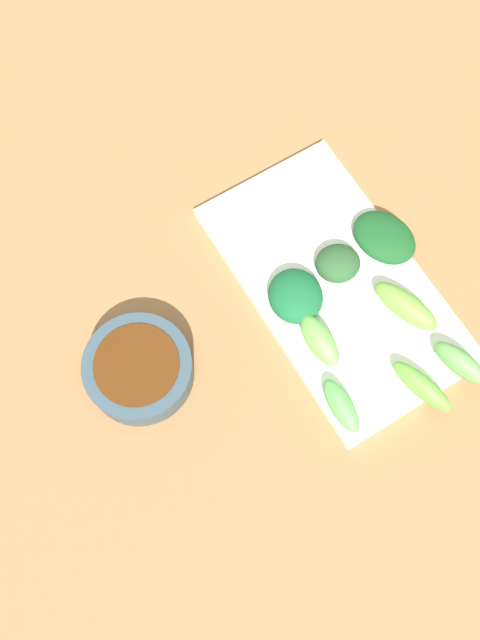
% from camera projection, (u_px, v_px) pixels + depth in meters
% --- Properties ---
extents(tabletop, '(2.10, 2.10, 0.02)m').
position_uv_depth(tabletop, '(242.00, 329.00, 0.73)').
color(tabletop, '#986A41').
rests_on(tabletop, ground).
extents(sauce_bowl, '(0.11, 0.11, 0.04)m').
position_uv_depth(sauce_bowl, '(139.00, 369.00, 0.69)').
color(sauce_bowl, '#354855').
rests_on(sauce_bowl, tabletop).
extents(serving_plate, '(0.18, 0.32, 0.01)m').
position_uv_depth(serving_plate, '(335.00, 284.00, 0.73)').
color(serving_plate, white).
rests_on(serving_plate, tabletop).
extents(broccoli_stalk_0, '(0.03, 0.06, 0.02)m').
position_uv_depth(broccoli_stalk_0, '(341.00, 406.00, 0.67)').
color(broccoli_stalk_0, '#5EBB57').
rests_on(broccoli_stalk_0, serving_plate).
extents(broccoli_leafy_1, '(0.07, 0.08, 0.03)m').
position_uv_depth(broccoli_leafy_1, '(295.00, 296.00, 0.71)').
color(broccoli_leafy_1, '#165C31').
rests_on(broccoli_leafy_1, serving_plate).
extents(broccoli_stalk_2, '(0.03, 0.06, 0.03)m').
position_uv_depth(broccoli_stalk_2, '(320.00, 340.00, 0.69)').
color(broccoli_stalk_2, '#70BA53').
rests_on(broccoli_stalk_2, serving_plate).
extents(broccoli_stalk_3, '(0.05, 0.08, 0.03)m').
position_uv_depth(broccoli_stalk_3, '(406.00, 306.00, 0.70)').
color(broccoli_stalk_3, '#71AA40').
rests_on(broccoli_stalk_3, serving_plate).
extents(broccoli_leafy_4, '(0.08, 0.09, 0.02)m').
position_uv_depth(broccoli_leafy_4, '(384.00, 237.00, 0.73)').
color(broccoli_leafy_4, '#184E21').
rests_on(broccoli_leafy_4, serving_plate).
extents(broccoli_stalk_5, '(0.04, 0.07, 0.03)m').
position_uv_depth(broccoli_stalk_5, '(460.00, 363.00, 0.68)').
color(broccoli_stalk_5, '#65A552').
rests_on(broccoli_stalk_5, serving_plate).
extents(broccoli_stalk_6, '(0.04, 0.08, 0.03)m').
position_uv_depth(broccoli_stalk_6, '(422.00, 386.00, 0.68)').
color(broccoli_stalk_6, '#65B33E').
rests_on(broccoli_stalk_6, serving_plate).
extents(broccoli_leafy_7, '(0.06, 0.06, 0.03)m').
position_uv_depth(broccoli_leafy_7, '(336.00, 261.00, 0.72)').
color(broccoli_leafy_7, '#284F29').
rests_on(broccoli_leafy_7, serving_plate).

